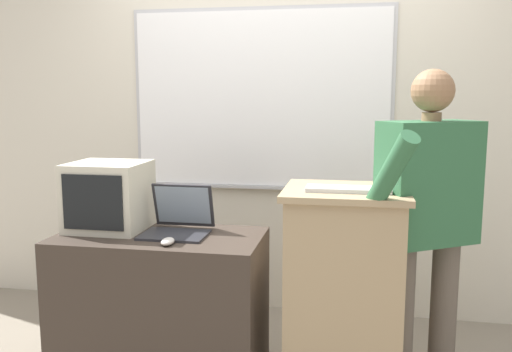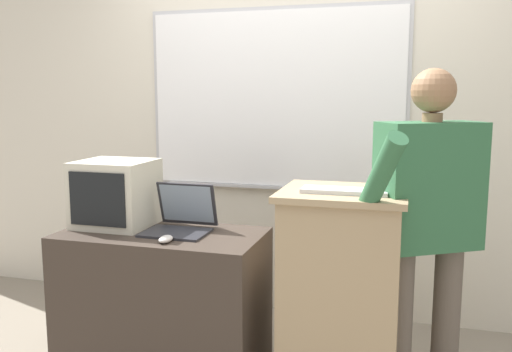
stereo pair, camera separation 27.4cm
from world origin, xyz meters
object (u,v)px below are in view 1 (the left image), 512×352
side_desk (161,306)px  crt_monitor (109,196)px  wireless_keyboard (348,189)px  lectern_podium (343,292)px  person_presenter (427,212)px  computer_mouse_by_laptop (168,241)px  laptop (179,219)px

side_desk → crt_monitor: (-0.31, 0.07, 0.57)m
side_desk → wireless_keyboard: bearing=-3.5°
crt_monitor → wireless_keyboard: bearing=-5.9°
lectern_podium → person_presenter: person_presenter is taller
side_desk → person_presenter: size_ratio=0.66×
person_presenter → lectern_podium: bearing=155.0°
crt_monitor → computer_mouse_by_laptop: bearing=-30.7°
person_presenter → laptop: bearing=147.6°
wireless_keyboard → crt_monitor: bearing=174.1°
lectern_podium → wireless_keyboard: 0.53m
person_presenter → laptop: size_ratio=4.82×
person_presenter → crt_monitor: person_presenter is taller
lectern_podium → computer_mouse_by_laptop: (-0.84, -0.18, 0.27)m
lectern_podium → side_desk: bearing=-179.6°
lectern_podium → side_desk: 0.95m
wireless_keyboard → computer_mouse_by_laptop: wireless_keyboard is taller
wireless_keyboard → laptop: bearing=171.4°
lectern_podium → laptop: size_ratio=3.12×
person_presenter → computer_mouse_by_laptop: 1.25m
laptop → lectern_podium: bearing=-4.4°
wireless_keyboard → crt_monitor: 1.27m
person_presenter → wireless_keyboard: bearing=164.9°
laptop → computer_mouse_by_laptop: size_ratio=3.33×
computer_mouse_by_laptop → side_desk: bearing=121.7°
person_presenter → laptop: 1.25m
person_presenter → wireless_keyboard: (-0.37, -0.11, 0.12)m
person_presenter → computer_mouse_by_laptop: person_presenter is taller
wireless_keyboard → computer_mouse_by_laptop: 0.90m
wireless_keyboard → crt_monitor: size_ratio=1.00×
side_desk → wireless_keyboard: (0.96, -0.06, 0.66)m
lectern_podium → crt_monitor: 1.32m
side_desk → laptop: laptop is taller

